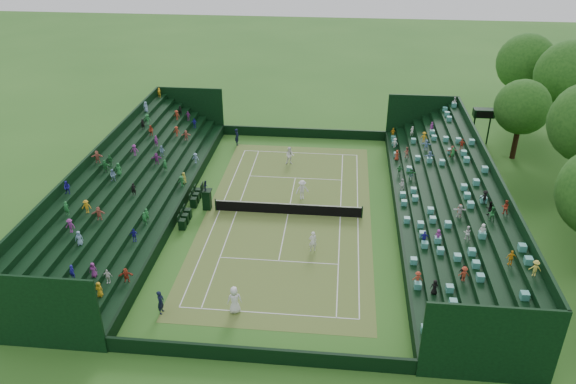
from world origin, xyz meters
name	(u,v)px	position (x,y,z in m)	size (l,w,h in m)	color
ground	(288,214)	(0.00, 0.00, 0.00)	(160.00, 160.00, 0.00)	#2C611E
court_surface	(288,214)	(0.00, 0.00, 0.01)	(12.97, 26.77, 0.01)	#417C29
perimeter_wall_north	(304,133)	(0.00, 15.88, 0.50)	(17.17, 0.20, 1.00)	black
perimeter_wall_south	(258,355)	(0.00, -15.88, 0.50)	(17.17, 0.20, 1.00)	black
perimeter_wall_east	(397,214)	(8.48, 0.00, 0.50)	(0.20, 31.77, 1.00)	black
perimeter_wall_west	(182,203)	(-8.48, 0.00, 0.50)	(0.20, 31.77, 1.00)	black
north_grandstand	(454,205)	(12.66, 0.00, 1.55)	(6.60, 32.00, 4.90)	black
south_grandstand	(130,189)	(-12.66, 0.00, 1.55)	(6.60, 32.00, 4.90)	black
tennis_net	(288,209)	(0.00, 0.00, 0.53)	(11.67, 0.10, 1.06)	black
scoreboard_tower	(483,114)	(17.75, 16.00, 3.14)	(2.00, 1.00, 3.70)	black
umpire_chair	(207,197)	(-6.54, 0.23, 1.08)	(0.80, 0.80, 2.53)	black
courtside_chairs	(191,208)	(-7.71, -0.47, 0.44)	(0.53, 5.50, 1.15)	black
player_near_west	(234,300)	(-2.00, -11.94, 0.91)	(0.89, 0.58, 1.82)	white
player_near_east	(313,241)	(2.25, -4.90, 0.80)	(0.58, 0.38, 1.59)	white
player_far_west	(290,156)	(-0.77, 9.32, 0.84)	(0.82, 0.64, 1.68)	white
player_far_east	(302,190)	(0.90, 2.67, 0.85)	(1.09, 0.63, 1.69)	white
line_judge_north	(237,137)	(-6.48, 13.26, 0.87)	(0.63, 0.42, 1.74)	black
line_judge_south	(161,302)	(-6.39, -12.46, 0.79)	(0.58, 0.38, 1.58)	black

